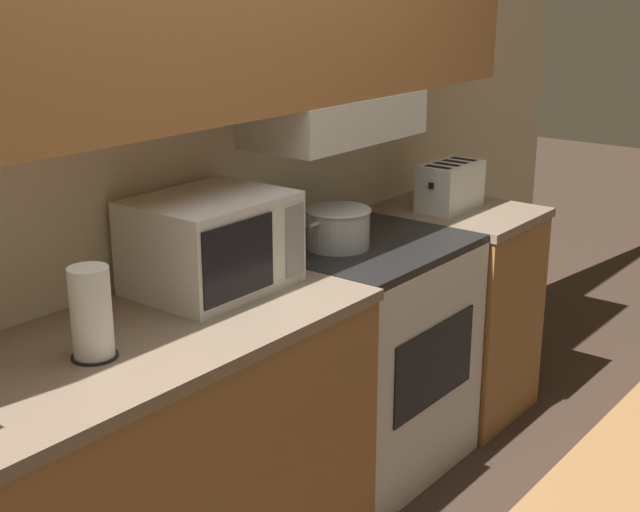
# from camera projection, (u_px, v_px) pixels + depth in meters

# --- Properties ---
(ground_plane) EXTENTS (16.00, 16.00, 0.00)m
(ground_plane) POSITION_uv_depth(u_px,v_px,m) (188.00, 508.00, 3.22)
(ground_plane) COLOR #3D2D23
(wall_back) EXTENTS (5.51, 0.38, 2.55)m
(wall_back) POSITION_uv_depth(u_px,v_px,m) (186.00, 94.00, 2.74)
(wall_back) COLOR beige
(wall_back) RESTS_ON ground_plane
(lower_counter_main) EXTENTS (1.84, 0.65, 0.90)m
(lower_counter_main) POSITION_uv_depth(u_px,v_px,m) (90.00, 511.00, 2.41)
(lower_counter_main) COLOR #A36B38
(lower_counter_main) RESTS_ON ground_plane
(lower_counter_right_stub) EXTENTS (0.53, 0.65, 0.90)m
(lower_counter_right_stub) POSITION_uv_depth(u_px,v_px,m) (452.00, 309.00, 3.87)
(lower_counter_right_stub) COLOR #A36B38
(lower_counter_right_stub) RESTS_ON ground_plane
(stove_range) EXTENTS (0.75, 0.62, 0.90)m
(stove_range) POSITION_uv_depth(u_px,v_px,m) (365.00, 356.00, 3.39)
(stove_range) COLOR silver
(stove_range) RESTS_ON ground_plane
(cooking_pot) EXTENTS (0.32, 0.24, 0.14)m
(cooking_pot) POSITION_uv_depth(u_px,v_px,m) (338.00, 227.00, 3.18)
(cooking_pot) COLOR #B7BABF
(cooking_pot) RESTS_ON stove_range
(microwave) EXTENTS (0.47, 0.38, 0.29)m
(microwave) POSITION_uv_depth(u_px,v_px,m) (211.00, 243.00, 2.75)
(microwave) COLOR silver
(microwave) RESTS_ON lower_counter_main
(toaster) EXTENTS (0.31, 0.17, 0.19)m
(toaster) POSITION_uv_depth(u_px,v_px,m) (450.00, 186.00, 3.70)
(toaster) COLOR silver
(toaster) RESTS_ON lower_counter_right_stub
(paper_towel_roll) EXTENTS (0.12, 0.12, 0.24)m
(paper_towel_roll) POSITION_uv_depth(u_px,v_px,m) (91.00, 313.00, 2.25)
(paper_towel_roll) COLOR black
(paper_towel_roll) RESTS_ON lower_counter_main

